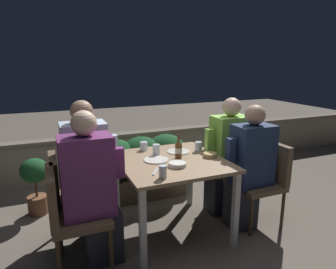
{
  "coord_description": "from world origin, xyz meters",
  "views": [
    {
      "loc": [
        -1.02,
        -2.37,
        1.59
      ],
      "look_at": [
        0.0,
        0.07,
        0.94
      ],
      "focal_mm": 32.0,
      "sensor_mm": 36.0,
      "label": 1
    }
  ],
  "objects_px": {
    "person_blue_shirt": "(89,172)",
    "person_navy_jumper": "(249,167)",
    "chair_right_far": "(241,165)",
    "potted_plant": "(35,180)",
    "chair_left_far": "(68,192)",
    "beer_bottle": "(178,149)",
    "chair_left_near": "(68,210)",
    "chair_right_near": "(264,175)",
    "person_purple_stripe": "(92,190)",
    "person_green_blouse": "(227,156)"
  },
  "relations": [
    {
      "from": "person_navy_jumper",
      "to": "beer_bottle",
      "type": "height_order",
      "value": "person_navy_jumper"
    },
    {
      "from": "chair_right_near",
      "to": "beer_bottle",
      "type": "distance_m",
      "value": 0.93
    },
    {
      "from": "beer_bottle",
      "to": "chair_left_far",
      "type": "bearing_deg",
      "value": 170.94
    },
    {
      "from": "chair_right_near",
      "to": "chair_right_far",
      "type": "xyz_separation_m",
      "value": [
        -0.03,
        0.34,
        0.0
      ]
    },
    {
      "from": "person_blue_shirt",
      "to": "potted_plant",
      "type": "xyz_separation_m",
      "value": [
        -0.47,
        0.7,
        -0.27
      ]
    },
    {
      "from": "chair_left_far",
      "to": "chair_right_near",
      "type": "bearing_deg",
      "value": -10.58
    },
    {
      "from": "chair_left_near",
      "to": "chair_right_far",
      "type": "relative_size",
      "value": 1.0
    },
    {
      "from": "chair_left_near",
      "to": "chair_right_near",
      "type": "bearing_deg",
      "value": 0.09
    },
    {
      "from": "chair_right_far",
      "to": "chair_left_near",
      "type": "bearing_deg",
      "value": -169.46
    },
    {
      "from": "chair_left_far",
      "to": "potted_plant",
      "type": "bearing_deg",
      "value": 111.87
    },
    {
      "from": "person_purple_stripe",
      "to": "chair_right_far",
      "type": "distance_m",
      "value": 1.68
    },
    {
      "from": "chair_left_near",
      "to": "person_navy_jumper",
      "type": "bearing_deg",
      "value": 0.1
    },
    {
      "from": "person_navy_jumper",
      "to": "chair_left_far",
      "type": "bearing_deg",
      "value": 168.2
    },
    {
      "from": "person_navy_jumper",
      "to": "beer_bottle",
      "type": "relative_size",
      "value": 5.32
    },
    {
      "from": "chair_left_far",
      "to": "beer_bottle",
      "type": "relative_size",
      "value": 3.62
    },
    {
      "from": "chair_right_far",
      "to": "potted_plant",
      "type": "distance_m",
      "value": 2.2
    },
    {
      "from": "person_blue_shirt",
      "to": "person_navy_jumper",
      "type": "bearing_deg",
      "value": -13.32
    },
    {
      "from": "chair_left_far",
      "to": "person_green_blouse",
      "type": "xyz_separation_m",
      "value": [
        1.61,
        -0.0,
        0.13
      ]
    },
    {
      "from": "person_purple_stripe",
      "to": "beer_bottle",
      "type": "height_order",
      "value": "person_purple_stripe"
    },
    {
      "from": "chair_right_near",
      "to": "potted_plant",
      "type": "distance_m",
      "value": 2.35
    },
    {
      "from": "person_navy_jumper",
      "to": "potted_plant",
      "type": "bearing_deg",
      "value": 151.51
    },
    {
      "from": "person_blue_shirt",
      "to": "chair_right_near",
      "type": "height_order",
      "value": "person_blue_shirt"
    },
    {
      "from": "chair_left_near",
      "to": "person_purple_stripe",
      "type": "xyz_separation_m",
      "value": [
        0.19,
        -0.0,
        0.13
      ]
    },
    {
      "from": "person_purple_stripe",
      "to": "person_navy_jumper",
      "type": "bearing_deg",
      "value": 0.12
    },
    {
      "from": "person_purple_stripe",
      "to": "chair_right_near",
      "type": "relative_size",
      "value": 1.52
    },
    {
      "from": "chair_left_far",
      "to": "person_green_blouse",
      "type": "relative_size",
      "value": 0.66
    },
    {
      "from": "person_blue_shirt",
      "to": "chair_right_far",
      "type": "xyz_separation_m",
      "value": [
        1.61,
        -0.0,
        -0.15
      ]
    },
    {
      "from": "beer_bottle",
      "to": "potted_plant",
      "type": "distance_m",
      "value": 1.58
    },
    {
      "from": "person_navy_jumper",
      "to": "beer_bottle",
      "type": "xyz_separation_m",
      "value": [
        -0.66,
        0.19,
        0.2
      ]
    },
    {
      "from": "chair_right_near",
      "to": "person_navy_jumper",
      "type": "relative_size",
      "value": 0.68
    },
    {
      "from": "potted_plant",
      "to": "person_navy_jumper",
      "type": "bearing_deg",
      "value": -28.49
    },
    {
      "from": "chair_right_near",
      "to": "beer_bottle",
      "type": "bearing_deg",
      "value": 167.7
    },
    {
      "from": "chair_left_far",
      "to": "person_blue_shirt",
      "type": "height_order",
      "value": "person_blue_shirt"
    },
    {
      "from": "chair_right_far",
      "to": "person_green_blouse",
      "type": "distance_m",
      "value": 0.23
    },
    {
      "from": "chair_left_near",
      "to": "chair_right_far",
      "type": "distance_m",
      "value": 1.86
    },
    {
      "from": "person_navy_jumper",
      "to": "potted_plant",
      "type": "relative_size",
      "value": 1.96
    },
    {
      "from": "person_blue_shirt",
      "to": "potted_plant",
      "type": "relative_size",
      "value": 2.08
    },
    {
      "from": "chair_left_near",
      "to": "person_green_blouse",
      "type": "relative_size",
      "value": 0.66
    },
    {
      "from": "potted_plant",
      "to": "person_blue_shirt",
      "type": "bearing_deg",
      "value": -55.92
    },
    {
      "from": "chair_left_near",
      "to": "person_blue_shirt",
      "type": "xyz_separation_m",
      "value": [
        0.22,
        0.34,
        0.15
      ]
    },
    {
      "from": "chair_left_far",
      "to": "person_purple_stripe",
      "type": "bearing_deg",
      "value": -64.57
    },
    {
      "from": "person_purple_stripe",
      "to": "person_green_blouse",
      "type": "relative_size",
      "value": 1.01
    },
    {
      "from": "chair_left_near",
      "to": "chair_left_far",
      "type": "distance_m",
      "value": 0.35
    },
    {
      "from": "chair_left_near",
      "to": "person_navy_jumper",
      "type": "distance_m",
      "value": 1.67
    },
    {
      "from": "chair_left_near",
      "to": "potted_plant",
      "type": "relative_size",
      "value": 1.33
    },
    {
      "from": "chair_right_near",
      "to": "person_green_blouse",
      "type": "bearing_deg",
      "value": 123.13
    },
    {
      "from": "chair_right_far",
      "to": "beer_bottle",
      "type": "relative_size",
      "value": 3.62
    },
    {
      "from": "person_purple_stripe",
      "to": "chair_left_far",
      "type": "bearing_deg",
      "value": 115.43
    },
    {
      "from": "chair_right_near",
      "to": "person_navy_jumper",
      "type": "xyz_separation_m",
      "value": [
        -0.19,
        -0.0,
        0.11
      ]
    },
    {
      "from": "chair_right_far",
      "to": "beer_bottle",
      "type": "xyz_separation_m",
      "value": [
        -0.82,
        -0.15,
        0.31
      ]
    }
  ]
}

